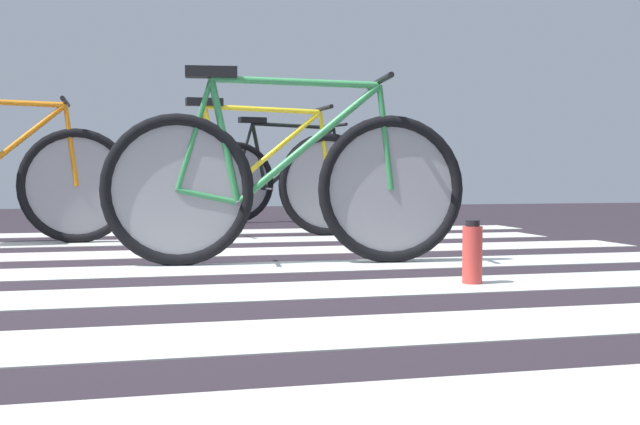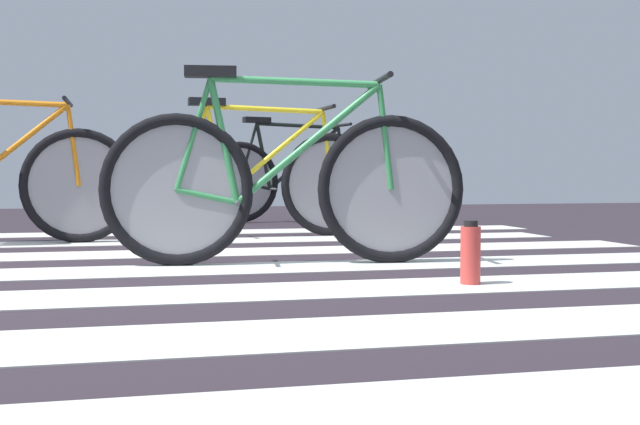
% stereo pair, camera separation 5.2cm
% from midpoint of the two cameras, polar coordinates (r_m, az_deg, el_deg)
% --- Properties ---
extents(ground, '(18.00, 14.00, 0.02)m').
position_cam_midpoint_polar(ground, '(3.57, -8.40, -4.41)').
color(ground, '#29222A').
extents(crosswalk_markings, '(5.42, 5.02, 0.00)m').
position_cam_midpoint_polar(crosswalk_markings, '(3.69, -7.83, -3.99)').
color(crosswalk_markings, silver).
rests_on(crosswalk_markings, ground).
extents(bicycle_1_of_4, '(1.73, 0.52, 0.93)m').
position_cam_midpoint_polar(bicycle_1_of_4, '(3.82, -2.14, 2.04)').
color(bicycle_1_of_4, black).
rests_on(bicycle_1_of_4, ground).
extents(bicycle_3_of_4, '(1.74, 0.52, 0.93)m').
position_cam_midpoint_polar(bicycle_3_of_4, '(5.45, -4.11, 2.26)').
color(bicycle_3_of_4, black).
rests_on(bicycle_3_of_4, ground).
extents(bicycle_4_of_4, '(1.72, 0.56, 0.93)m').
position_cam_midpoint_polar(bicycle_4_of_4, '(7.30, -1.72, 2.39)').
color(bicycle_4_of_4, black).
rests_on(bicycle_4_of_4, ground).
extents(water_bottle, '(0.08, 0.08, 0.25)m').
position_cam_midpoint_polar(water_bottle, '(3.20, 11.03, -2.91)').
color(water_bottle, '#CE3C37').
rests_on(water_bottle, ground).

